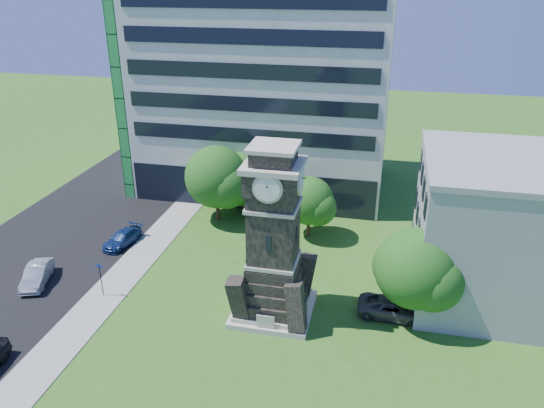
% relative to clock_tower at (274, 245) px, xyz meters
% --- Properties ---
extents(ground, '(160.00, 160.00, 0.00)m').
position_rel_clock_tower_xyz_m(ground, '(-3.00, -2.00, -5.28)').
color(ground, '#34611B').
rests_on(ground, ground).
extents(sidewalk, '(3.00, 70.00, 0.06)m').
position_rel_clock_tower_xyz_m(sidewalk, '(-12.50, 3.00, -5.25)').
color(sidewalk, gray).
rests_on(sidewalk, ground).
extents(street, '(14.00, 80.00, 0.02)m').
position_rel_clock_tower_xyz_m(street, '(-21.00, 3.00, -5.27)').
color(street, black).
rests_on(street, ground).
extents(clock_tower, '(5.40, 5.40, 12.22)m').
position_rel_clock_tower_xyz_m(clock_tower, '(0.00, 0.00, 0.00)').
color(clock_tower, '#BBB4A3').
rests_on(clock_tower, ground).
extents(office_tall, '(26.20, 15.11, 28.60)m').
position_rel_clock_tower_xyz_m(office_tall, '(-6.20, 23.84, 8.94)').
color(office_tall, silver).
rests_on(office_tall, ground).
extents(office_low, '(15.20, 12.20, 10.40)m').
position_rel_clock_tower_xyz_m(office_low, '(16.97, 6.00, -0.07)').
color(office_low, gray).
rests_on(office_low, ground).
extents(car_street_mid, '(2.80, 4.56, 1.42)m').
position_rel_clock_tower_xyz_m(car_street_mid, '(-18.41, -0.31, -4.57)').
color(car_street_mid, '#989A9F').
rests_on(car_street_mid, ground).
extents(car_street_north, '(2.44, 4.42, 1.21)m').
position_rel_clock_tower_xyz_m(car_street_north, '(-14.98, 6.80, -4.67)').
color(car_street_north, navy).
rests_on(car_street_north, ground).
extents(car_east_lot, '(5.07, 2.50, 1.39)m').
position_rel_clock_tower_xyz_m(car_east_lot, '(8.24, 1.27, -4.59)').
color(car_east_lot, '#444448').
rests_on(car_east_lot, ground).
extents(park_bench, '(1.63, 0.44, 0.84)m').
position_rel_clock_tower_xyz_m(park_bench, '(-0.31, -2.01, -4.83)').
color(park_bench, black).
rests_on(park_bench, ground).
extents(street_sign, '(0.65, 0.06, 2.70)m').
position_rel_clock_tower_xyz_m(street_sign, '(-12.65, -0.82, -3.59)').
color(street_sign, black).
rests_on(street_sign, ground).
extents(tree_nw, '(6.44, 5.85, 7.32)m').
position_rel_clock_tower_xyz_m(tree_nw, '(-8.34, 13.43, -1.06)').
color(tree_nw, '#332114').
rests_on(tree_nw, ground).
extents(tree_nc, '(5.66, 5.15, 6.25)m').
position_rel_clock_tower_xyz_m(tree_nc, '(-6.26, 15.13, -1.76)').
color(tree_nc, '#332114').
rests_on(tree_nc, ground).
extents(tree_ne, '(4.72, 4.29, 5.64)m').
position_rel_clock_tower_xyz_m(tree_ne, '(0.62, 11.89, -1.93)').
color(tree_ne, '#332114').
rests_on(tree_ne, ground).
extents(tree_east, '(5.94, 5.40, 6.83)m').
position_rel_clock_tower_xyz_m(tree_east, '(9.36, 1.02, -1.32)').
color(tree_east, '#332114').
rests_on(tree_east, ground).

